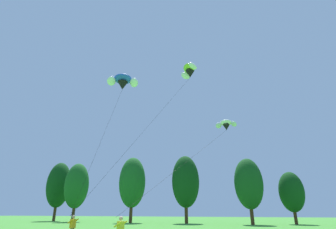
% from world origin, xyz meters
% --- Properties ---
extents(treeline_tree_a, '(5.26, 5.26, 12.81)m').
position_xyz_m(treeline_tree_a, '(-35.41, 56.33, 7.76)').
color(treeline_tree_a, '#472D19').
rests_on(treeline_tree_a, ground_plane).
extents(treeline_tree_b, '(4.98, 4.98, 11.77)m').
position_xyz_m(treeline_tree_b, '(-28.27, 53.54, 7.13)').
color(treeline_tree_b, '#472D19').
rests_on(treeline_tree_b, ground_plane).
extents(treeline_tree_c, '(5.07, 5.07, 12.09)m').
position_xyz_m(treeline_tree_c, '(-14.89, 52.84, 7.32)').
color(treeline_tree_c, '#472D19').
rests_on(treeline_tree_c, ground_plane).
extents(treeline_tree_d, '(5.01, 5.01, 11.90)m').
position_xyz_m(treeline_tree_d, '(-4.42, 53.74, 7.20)').
color(treeline_tree_d, '#472D19').
rests_on(treeline_tree_d, ground_plane).
extents(treeline_tree_e, '(4.62, 4.62, 10.45)m').
position_xyz_m(treeline_tree_e, '(6.78, 52.25, 6.33)').
color(treeline_tree_e, '#472D19').
rests_on(treeline_tree_e, ground_plane).
extents(treeline_tree_f, '(4.07, 4.07, 8.40)m').
position_xyz_m(treeline_tree_f, '(13.47, 56.04, 5.08)').
color(treeline_tree_f, '#472D19').
rests_on(treeline_tree_f, ground_plane).
extents(kite_flyer_near, '(0.59, 0.62, 1.69)m').
position_xyz_m(kite_flyer_near, '(-4.39, 22.68, 1.00)').
color(kite_flyer_near, '#4C4C51').
rests_on(kite_flyer_near, ground_plane).
extents(parafoil_kite_high_lime_white, '(8.41, 10.24, 16.23)m').
position_xyz_m(parafoil_kite_high_lime_white, '(2.33, 31.39, 16.99)').
color(parafoil_kite_high_lime_white, '#93D633').
extents(parafoil_kite_mid_white, '(6.14, 16.61, 10.54)m').
position_xyz_m(parafoil_kite_mid_white, '(5.53, 35.66, 11.51)').
color(parafoil_kite_mid_white, white).
extents(parafoil_kite_far_blue_white, '(3.93, 9.44, 16.00)m').
position_xyz_m(parafoil_kite_far_blue_white, '(-5.80, 30.73, 16.63)').
color(parafoil_kite_far_blue_white, blue).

